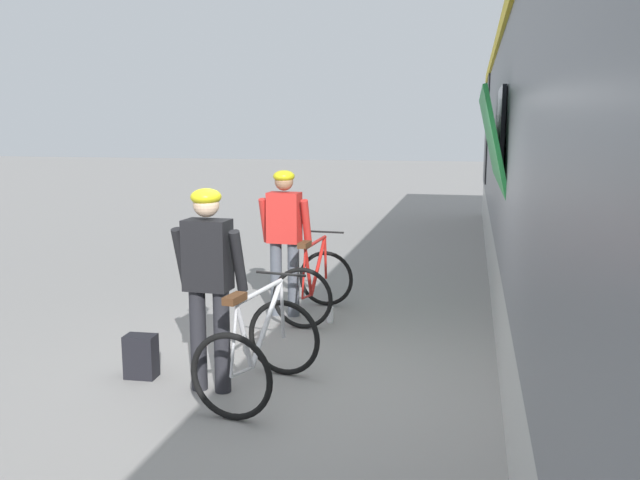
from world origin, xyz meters
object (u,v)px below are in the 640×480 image
object	(u,v)px
cyclist_far_in_dark	(208,272)
bicycle_far_silver	(259,350)
backpack_on_platform	(141,356)
cyclist_near_in_red	(284,230)
bicycle_near_red	(315,284)
water_bottle_near_the_bikes	(330,315)

from	to	relation	value
cyclist_far_in_dark	bicycle_far_silver	distance (m)	0.79
cyclist_far_in_dark	backpack_on_platform	distance (m)	1.14
cyclist_near_in_red	backpack_on_platform	xyz separation A→B (m)	(-0.72, -2.25, -0.85)
bicycle_near_red	water_bottle_near_the_bikes	distance (m)	0.43
bicycle_near_red	cyclist_far_in_dark	bearing A→B (deg)	-98.34
cyclist_far_in_dark	bicycle_near_red	bearing A→B (deg)	81.66
cyclist_near_in_red	backpack_on_platform	world-z (taller)	cyclist_near_in_red
water_bottle_near_the_bikes	bicycle_far_silver	bearing A→B (deg)	-93.59
cyclist_far_in_dark	bicycle_far_silver	xyz separation A→B (m)	(0.45, -0.02, -0.65)
bicycle_far_silver	water_bottle_near_the_bikes	world-z (taller)	bicycle_far_silver
bicycle_near_red	bicycle_far_silver	world-z (taller)	same
water_bottle_near_the_bikes	cyclist_far_in_dark	bearing A→B (deg)	-104.86
cyclist_far_in_dark	backpack_on_platform	world-z (taller)	cyclist_far_in_dark
cyclist_far_in_dark	backpack_on_platform	bearing A→B (deg)	169.58
water_bottle_near_the_bikes	cyclist_near_in_red	bearing A→B (deg)	163.72
bicycle_far_silver	backpack_on_platform	world-z (taller)	bicycle_far_silver
bicycle_far_silver	backpack_on_platform	distance (m)	1.21
bicycle_near_red	water_bottle_near_the_bikes	bearing A→B (deg)	-40.23
bicycle_near_red	backpack_on_platform	xyz separation A→B (m)	(-1.09, -2.27, -0.20)
cyclist_far_in_dark	water_bottle_near_the_bikes	distance (m)	2.48
cyclist_far_in_dark	bicycle_far_silver	world-z (taller)	cyclist_far_in_dark
cyclist_far_in_dark	bicycle_near_red	world-z (taller)	cyclist_far_in_dark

